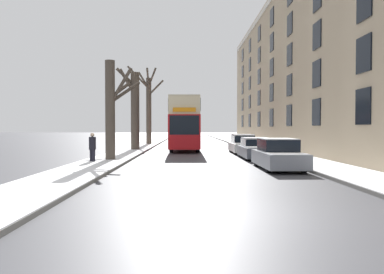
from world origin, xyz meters
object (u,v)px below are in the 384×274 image
(parked_car_2, at_px, (243,145))
(parked_car_1, at_px, (256,149))
(bare_tree_left_0, at_px, (112,108))
(bare_tree_left_2, at_px, (148,106))
(bare_tree_left_1, at_px, (134,108))
(pedestrian_left_sidewalk, at_px, (92,147))
(parked_car_0, at_px, (278,155))
(double_decker_bus, at_px, (185,122))

(parked_car_2, bearing_deg, parked_car_1, -90.00)
(bare_tree_left_0, xyz_separation_m, bare_tree_left_2, (-0.01, 20.95, 1.32))
(bare_tree_left_1, bearing_deg, bare_tree_left_2, 89.50)
(bare_tree_left_1, xyz_separation_m, parked_car_2, (8.78, -3.01, -3.02))
(bare_tree_left_2, relative_size, parked_car_2, 1.98)
(bare_tree_left_1, xyz_separation_m, pedestrian_left_sidewalk, (-0.66, -11.57, -2.76))
(bare_tree_left_0, xyz_separation_m, parked_car_0, (8.67, -3.99, -2.46))
(bare_tree_left_2, distance_m, parked_car_2, 16.73)
(bare_tree_left_0, xyz_separation_m, parked_car_1, (8.67, 1.84, -2.51))
(parked_car_0, distance_m, pedestrian_left_sidewalk, 9.79)
(bare_tree_left_2, height_order, pedestrian_left_sidewalk, bare_tree_left_2)
(double_decker_bus, bearing_deg, bare_tree_left_1, -165.74)
(bare_tree_left_2, relative_size, pedestrian_left_sidewalk, 5.16)
(parked_car_2, bearing_deg, bare_tree_left_0, -140.44)
(bare_tree_left_0, distance_m, bare_tree_left_1, 10.19)
(parked_car_0, bearing_deg, pedestrian_left_sidewalk, 164.64)
(bare_tree_left_0, distance_m, parked_car_2, 11.52)
(parked_car_0, bearing_deg, bare_tree_left_2, 109.21)
(parked_car_1, relative_size, pedestrian_left_sidewalk, 2.56)
(parked_car_0, bearing_deg, double_decker_bus, 106.52)
(double_decker_bus, xyz_separation_m, pedestrian_left_sidewalk, (-4.92, -12.65, -1.60))
(bare_tree_left_1, distance_m, bare_tree_left_2, 10.81)
(bare_tree_left_2, relative_size, double_decker_bus, 0.87)
(bare_tree_left_2, relative_size, parked_car_0, 1.97)
(bare_tree_left_2, height_order, double_decker_bus, bare_tree_left_2)
(bare_tree_left_0, bearing_deg, parked_car_0, -24.71)
(bare_tree_left_0, xyz_separation_m, pedestrian_left_sidewalk, (-0.77, -1.40, -2.21))
(bare_tree_left_2, relative_size, parked_car_1, 2.02)
(bare_tree_left_0, relative_size, pedestrian_left_sidewalk, 3.43)
(parked_car_2, bearing_deg, bare_tree_left_1, 161.11)
(double_decker_bus, distance_m, pedestrian_left_sidewalk, 13.67)
(bare_tree_left_1, bearing_deg, parked_car_1, -43.50)
(bare_tree_left_0, relative_size, parked_car_0, 1.31)
(parked_car_1, bearing_deg, pedestrian_left_sidewalk, -161.07)
(parked_car_1, bearing_deg, double_decker_bus, 115.66)
(bare_tree_left_1, relative_size, pedestrian_left_sidewalk, 4.10)
(bare_tree_left_1, height_order, parked_car_0, bare_tree_left_1)
(parked_car_1, relative_size, parked_car_2, 0.98)
(bare_tree_left_2, bearing_deg, bare_tree_left_0, -89.96)
(bare_tree_left_1, bearing_deg, parked_car_2, -18.89)
(bare_tree_left_1, relative_size, parked_car_2, 1.57)
(pedestrian_left_sidewalk, bearing_deg, double_decker_bus, 100.54)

